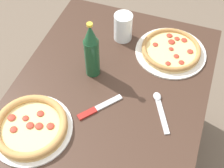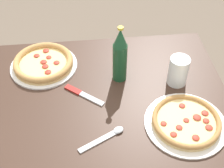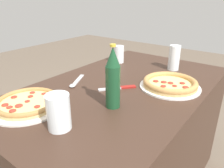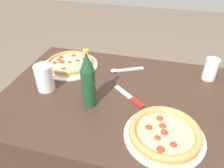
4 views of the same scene
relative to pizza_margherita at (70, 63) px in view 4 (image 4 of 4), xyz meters
The scene contains 8 objects.
table 0.60m from the pizza_margherita, 155.96° to the left, with size 1.30×0.78×0.72m.
pizza_margherita is the anchor object (origin of this frame).
pizza_salami 0.68m from the pizza_margherita, 144.41° to the left, with size 0.30×0.30×0.04m.
glass_iced_tea 0.24m from the pizza_margherita, 84.32° to the left, with size 0.08×0.08×0.13m.
glass_lemonade 0.76m from the pizza_margherita, behind, with size 0.07×0.07×0.11m.
beer_bottle 0.38m from the pizza_margherita, 127.51° to the left, with size 0.06×0.06×0.27m.
knife 0.43m from the pizza_margherita, 152.75° to the left, with size 0.16×0.14×0.01m.
spoon 0.30m from the pizza_margherita, behind, with size 0.18×0.11×0.01m.
Camera 4 is at (-0.08, 0.80, 1.36)m, focal length 35.00 mm.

